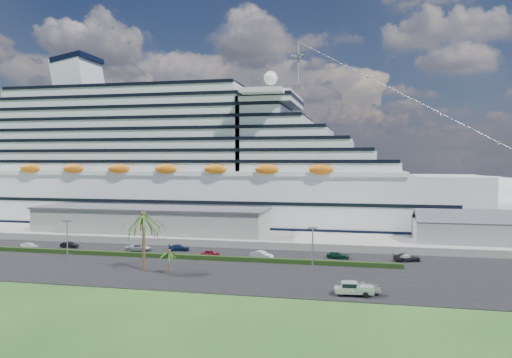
% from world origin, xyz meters
% --- Properties ---
extents(ground, '(420.00, 420.00, 0.00)m').
position_xyz_m(ground, '(0.00, 0.00, 0.00)').
color(ground, '#224517').
rests_on(ground, ground).
extents(asphalt_lot, '(140.00, 38.00, 0.12)m').
position_xyz_m(asphalt_lot, '(0.00, 11.00, 0.06)').
color(asphalt_lot, black).
rests_on(asphalt_lot, ground).
extents(wharf, '(240.00, 20.00, 1.80)m').
position_xyz_m(wharf, '(0.00, 40.00, 0.90)').
color(wharf, gray).
rests_on(wharf, ground).
extents(water, '(420.00, 160.00, 0.02)m').
position_xyz_m(water, '(0.00, 130.00, 0.01)').
color(water, black).
rests_on(water, ground).
extents(cruise_ship, '(191.00, 38.00, 54.00)m').
position_xyz_m(cruise_ship, '(-21.53, 64.00, 16.69)').
color(cruise_ship, silver).
rests_on(cruise_ship, ground).
extents(terminal_building, '(61.00, 15.00, 6.30)m').
position_xyz_m(terminal_building, '(-25.00, 40.00, 5.01)').
color(terminal_building, gray).
rests_on(terminal_building, wharf).
extents(port_shed, '(24.00, 12.31, 7.37)m').
position_xyz_m(port_shed, '(52.00, 40.00, 4.40)').
color(port_shed, gray).
rests_on(port_shed, wharf).
extents(hedge, '(88.00, 1.10, 0.90)m').
position_xyz_m(hedge, '(-8.00, 16.00, 0.57)').
color(hedge, black).
rests_on(hedge, asphalt_lot).
extents(lamp_post_left, '(1.60, 0.35, 8.27)m').
position_xyz_m(lamp_post_left, '(-28.00, 8.00, 5.34)').
color(lamp_post_left, gray).
rests_on(lamp_post_left, asphalt_lot).
extents(lamp_post_right, '(1.60, 0.35, 8.27)m').
position_xyz_m(lamp_post_right, '(20.00, 8.00, 5.34)').
color(lamp_post_right, gray).
rests_on(lamp_post_right, asphalt_lot).
extents(palm_tall, '(8.82, 8.82, 11.13)m').
position_xyz_m(palm_tall, '(-10.00, 4.00, 9.20)').
color(palm_tall, '#47301E').
rests_on(palm_tall, ground).
extents(palm_short, '(3.53, 3.53, 4.56)m').
position_xyz_m(palm_short, '(-4.50, 2.50, 3.67)').
color(palm_short, '#47301E').
rests_on(palm_short, ground).
extents(parked_car_0, '(4.01, 1.68, 1.36)m').
position_xyz_m(parked_car_0, '(-45.47, 20.06, 0.80)').
color(parked_car_0, white).
rests_on(parked_car_0, asphalt_lot).
extents(parked_car_1, '(4.15, 1.57, 1.35)m').
position_xyz_m(parked_car_1, '(-37.04, 22.65, 0.80)').
color(parked_car_1, black).
rests_on(parked_car_1, asphalt_lot).
extents(parked_car_2, '(5.90, 3.71, 1.52)m').
position_xyz_m(parked_car_2, '(-19.91, 22.55, 0.88)').
color(parked_car_2, '#9FA3A7').
rests_on(parked_car_2, asphalt_lot).
extents(parked_car_3, '(4.89, 2.77, 1.34)m').
position_xyz_m(parked_car_3, '(-11.23, 24.50, 0.79)').
color(parked_car_3, '#142548').
rests_on(parked_car_3, asphalt_lot).
extents(parked_car_4, '(4.39, 3.11, 1.39)m').
position_xyz_m(parked_car_4, '(-2.22, 19.24, 0.81)').
color(parked_car_4, maroon).
rests_on(parked_car_4, asphalt_lot).
extents(parked_car_5, '(5.06, 3.04, 1.58)m').
position_xyz_m(parked_car_5, '(8.53, 19.42, 0.91)').
color(parked_car_5, silver).
rests_on(parked_car_5, asphalt_lot).
extents(parked_car_6, '(4.74, 2.50, 1.27)m').
position_xyz_m(parked_car_6, '(23.70, 23.06, 0.76)').
color(parked_car_6, '#0D371F').
rests_on(parked_car_6, asphalt_lot).
extents(parked_car_7, '(5.75, 3.91, 1.55)m').
position_xyz_m(parked_car_7, '(37.11, 23.22, 0.89)').
color(parked_car_7, black).
rests_on(parked_car_7, asphalt_lot).
extents(pickup_truck, '(5.84, 2.56, 2.00)m').
position_xyz_m(pickup_truck, '(27.33, -4.74, 1.22)').
color(pickup_truck, black).
rests_on(pickup_truck, asphalt_lot).
extents(boat_trailer, '(6.40, 4.45, 1.80)m').
position_xyz_m(boat_trailer, '(28.84, -3.85, 1.31)').
color(boat_trailer, gray).
rests_on(boat_trailer, asphalt_lot).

